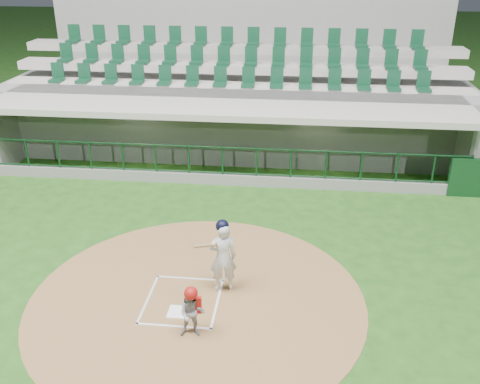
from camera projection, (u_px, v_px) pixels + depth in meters
The scene contains 8 objects.
ground at pixel (185, 293), 11.69m from camera, with size 120.00×120.00×0.00m, color #1C4614.
dirt_circle at pixel (197, 299), 11.47m from camera, with size 7.20×7.20×0.01m, color brown.
home_plate at pixel (178, 312), 11.04m from camera, with size 0.43×0.43×0.02m, color white.
batter_box_chalk at pixel (182, 301), 11.41m from camera, with size 1.55×1.80×0.01m.
dugout_structure at pixel (234, 137), 18.35m from camera, with size 16.40×3.70×3.00m.
seating_deck at pixel (240, 101), 20.95m from camera, with size 17.00×6.72×5.15m.
batter at pixel (223, 255), 11.45m from camera, with size 0.88×0.91×1.71m.
catcher at pixel (192, 311), 10.19m from camera, with size 0.54×0.44×1.10m.
Camera 1 is at (2.25, -9.52, 6.87)m, focal length 40.00 mm.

